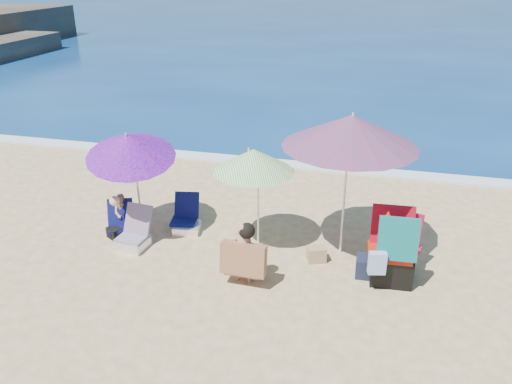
% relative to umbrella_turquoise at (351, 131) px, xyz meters
% --- Properties ---
extents(ground, '(120.00, 120.00, 0.00)m').
position_rel_umbrella_turquoise_xyz_m(ground, '(-1.11, -1.31, -2.14)').
color(ground, '#D8BC84').
rests_on(ground, ground).
extents(sea, '(120.00, 80.00, 0.12)m').
position_rel_umbrella_turquoise_xyz_m(sea, '(-1.11, 43.69, -2.19)').
color(sea, navy).
rests_on(sea, ground).
extents(foam, '(120.00, 0.50, 0.04)m').
position_rel_umbrella_turquoise_xyz_m(foam, '(-1.11, 3.79, -2.12)').
color(foam, white).
rests_on(foam, ground).
extents(umbrella_turquoise, '(2.36, 2.36, 2.44)m').
position_rel_umbrella_turquoise_xyz_m(umbrella_turquoise, '(0.00, 0.00, 0.00)').
color(umbrella_turquoise, white).
rests_on(umbrella_turquoise, ground).
extents(umbrella_striped, '(1.77, 1.77, 1.79)m').
position_rel_umbrella_turquoise_xyz_m(umbrella_striped, '(-1.50, -0.11, -0.58)').
color(umbrella_striped, white).
rests_on(umbrella_striped, ground).
extents(umbrella_blue, '(2.04, 2.07, 2.07)m').
position_rel_umbrella_turquoise_xyz_m(umbrella_blue, '(-3.59, -0.28, -0.45)').
color(umbrella_blue, white).
rests_on(umbrella_blue, ground).
extents(furled_umbrella, '(0.17, 0.21, 1.19)m').
position_rel_umbrella_turquoise_xyz_m(furled_umbrella, '(0.65, -0.74, -1.49)').
color(furled_umbrella, red).
rests_on(furled_umbrella, ground).
extents(chair_navy, '(0.61, 0.68, 0.64)m').
position_rel_umbrella_turquoise_xyz_m(chair_navy, '(-2.84, 0.12, -1.97)').
color(chair_navy, '#0E114F').
rests_on(chair_navy, ground).
extents(chair_rainbow, '(0.54, 0.67, 0.68)m').
position_rel_umbrella_turquoise_xyz_m(chair_rainbow, '(-3.50, -0.66, -1.96)').
color(chair_rainbow, '#C85D46').
rests_on(chair_rainbow, ground).
extents(camp_chair_left, '(0.72, 0.70, 0.97)m').
position_rel_umbrella_turquoise_xyz_m(camp_chair_left, '(0.87, -0.39, -1.85)').
color(camp_chair_left, '#B90D2D').
rests_on(camp_chair_left, ground).
extents(camp_chair_right, '(0.71, 0.87, 1.19)m').
position_rel_umbrella_turquoise_xyz_m(camp_chair_right, '(0.80, -0.67, -1.71)').
color(camp_chair_right, '#AF1F0C').
rests_on(camp_chair_right, ground).
extents(person_center, '(0.69, 0.58, 1.01)m').
position_rel_umbrella_turquoise_xyz_m(person_center, '(-1.37, -1.24, -1.66)').
color(person_center, tan).
rests_on(person_center, ground).
extents(person_left, '(0.61, 0.62, 0.81)m').
position_rel_umbrella_turquoise_xyz_m(person_left, '(-3.91, -0.24, -1.77)').
color(person_left, tan).
rests_on(person_left, ground).
extents(bag_black_a, '(0.33, 0.30, 0.19)m').
position_rel_umbrella_turquoise_xyz_m(bag_black_a, '(-3.96, -0.49, -2.05)').
color(bag_black_a, black).
rests_on(bag_black_a, ground).
extents(bag_tan, '(0.35, 0.30, 0.25)m').
position_rel_umbrella_turquoise_xyz_m(bag_tan, '(-0.37, -0.38, -2.02)').
color(bag_tan, '#A0835B').
rests_on(bag_tan, ground).
extents(bag_navy_b, '(0.44, 0.34, 0.32)m').
position_rel_umbrella_turquoise_xyz_m(bag_navy_b, '(0.49, -0.61, -1.98)').
color(bag_navy_b, '#181F35').
rests_on(bag_navy_b, ground).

